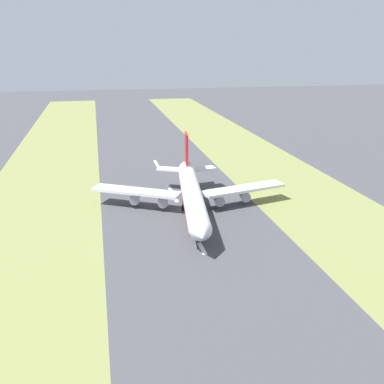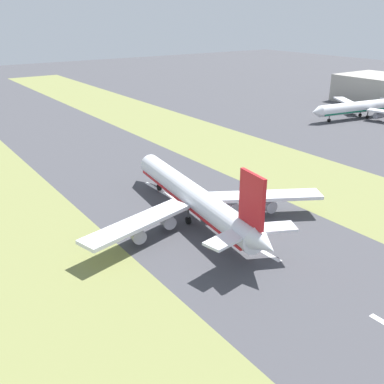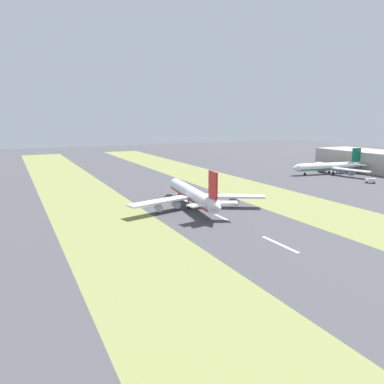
{
  "view_description": "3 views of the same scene",
  "coord_description": "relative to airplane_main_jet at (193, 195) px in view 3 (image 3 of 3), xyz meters",
  "views": [
    {
      "loc": [
        24.43,
        131.74,
        50.37
      ],
      "look_at": [
        -2.72,
        3.77,
        7.0
      ],
      "focal_mm": 42.0,
      "sensor_mm": 36.0,
      "label": 1
    },
    {
      "loc": [
        -62.85,
        -82.47,
        49.34
      ],
      "look_at": [
        -2.72,
        3.77,
        7.0
      ],
      "focal_mm": 42.0,
      "sensor_mm": 36.0,
      "label": 2
    },
    {
      "loc": [
        -77.79,
        -148.73,
        41.09
      ],
      "look_at": [
        -2.72,
        3.77,
        7.0
      ],
      "focal_mm": 35.0,
      "sensor_mm": 36.0,
      "label": 3
    }
  ],
  "objects": [
    {
      "name": "terminal_building",
      "position": [
        180.04,
        52.57,
        1.63
      ],
      "size": [
        36.0,
        75.68,
        15.3
      ],
      "primitive_type": "cube",
      "color": "#A39E93",
      "rests_on": "ground"
    },
    {
      "name": "airplane_main_jet",
      "position": [
        0.0,
        0.0,
        0.0
      ],
      "size": [
        63.57,
        67.14,
        20.2
      ],
      "color": "silver",
      "rests_on": "ground"
    },
    {
      "name": "airplane_parked_apron",
      "position": [
        136.77,
        49.0,
        -0.49
      ],
      "size": [
        61.59,
        58.19,
        18.56
      ],
      "color": "white",
      "rests_on": "ground"
    },
    {
      "name": "centreline_dash_mid",
      "position": [
        2.97,
        -18.11,
        -6.01
      ],
      "size": [
        1.2,
        18.0,
        0.01
      ],
      "primitive_type": "cube",
      "color": "silver",
      "rests_on": "ground"
    },
    {
      "name": "ground_plane",
      "position": [
        2.97,
        -1.88,
        -6.02
      ],
      "size": [
        800.0,
        800.0,
        0.0
      ],
      "primitive_type": "plane",
      "color": "#424247"
    },
    {
      "name": "service_truck",
      "position": [
        130.0,
        8.72,
        -4.36
      ],
      "size": [
        5.18,
        6.2,
        3.1
      ],
      "color": "white",
      "rests_on": "ground"
    },
    {
      "name": "grass_median_east",
      "position": [
        47.97,
        -1.88,
        -6.02
      ],
      "size": [
        40.0,
        600.0,
        0.01
      ],
      "primitive_type": "cube",
      "color": "olive",
      "rests_on": "ground"
    },
    {
      "name": "centreline_dash_near",
      "position": [
        2.97,
        -58.11,
        -6.01
      ],
      "size": [
        1.2,
        18.0,
        0.01
      ],
      "primitive_type": "cube",
      "color": "silver",
      "rests_on": "ground"
    },
    {
      "name": "centreline_dash_far",
      "position": [
        2.97,
        21.89,
        -6.01
      ],
      "size": [
        1.2,
        18.0,
        0.01
      ],
      "primitive_type": "cube",
      "color": "silver",
      "rests_on": "ground"
    },
    {
      "name": "grass_median_west",
      "position": [
        -42.03,
        -1.88,
        -6.02
      ],
      "size": [
        40.0,
        600.0,
        0.01
      ],
      "primitive_type": "cube",
      "color": "olive",
      "rests_on": "ground"
    }
  ]
}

